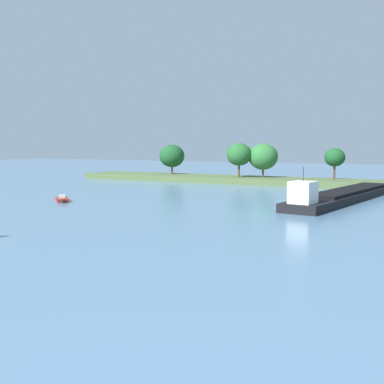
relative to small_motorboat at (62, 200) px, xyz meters
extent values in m
cube|color=#4C6038|center=(9.56, 46.50, 0.41)|extent=(82.01, 11.31, 1.40)
cylinder|color=#513823|center=(-10.11, 49.08, 2.09)|extent=(0.44, 0.44, 1.96)
ellipsoid|color=#194C23|center=(-10.11, 49.08, 5.60)|extent=(6.31, 6.31, 5.68)
cylinder|color=#513823|center=(9.98, 44.83, 2.55)|extent=(0.44, 0.44, 2.87)
ellipsoid|color=#235B28|center=(9.98, 44.83, 6.23)|extent=(5.62, 5.62, 5.06)
cylinder|color=#513823|center=(14.70, 47.48, 2.12)|extent=(0.44, 0.44, 2.00)
ellipsoid|color=#2D6B33|center=(14.70, 47.48, 5.74)|extent=(6.55, 6.55, 5.90)
cylinder|color=#513823|center=(30.02, 49.26, 2.55)|extent=(0.44, 0.44, 2.87)
ellipsoid|color=#194C23|center=(30.02, 49.26, 5.72)|extent=(4.34, 4.34, 3.90)
cube|color=maroon|center=(-0.01, 0.01, -0.03)|extent=(4.10, 3.89, 0.52)
cube|color=white|center=(-0.23, 0.20, 0.48)|extent=(0.94, 0.98, 0.50)
cube|color=black|center=(1.59, -1.39, -0.01)|extent=(0.42, 0.43, 0.56)
cube|color=black|center=(37.70, 23.25, 0.31)|extent=(10.39, 40.19, 1.19)
cube|color=black|center=(37.90, 24.74, 1.15)|extent=(8.05, 28.23, 0.50)
cube|color=white|center=(35.38, 5.68, 2.30)|extent=(3.26, 3.55, 2.80)
cylinder|color=#333338|center=(35.38, 5.68, 4.60)|extent=(0.12, 0.12, 1.80)
cube|color=black|center=(40.26, 42.60, 0.36)|extent=(4.00, 1.40, 1.07)
camera|label=1|loc=(51.58, -53.18, 8.19)|focal=44.25mm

